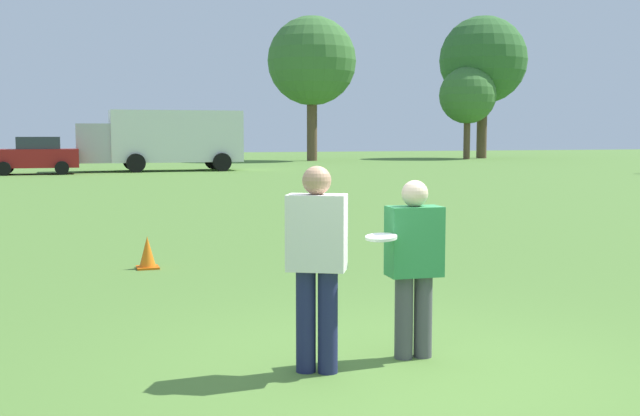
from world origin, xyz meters
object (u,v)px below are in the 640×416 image
(traffic_cone, at_px, (147,253))
(box_truck, at_px, (164,138))
(frisbee, at_px, (381,237))
(parked_car_mid_right, at_px, (35,155))
(player_defender, at_px, (414,259))
(player_thrower, at_px, (317,257))

(traffic_cone, distance_m, box_truck, 30.94)
(frisbee, height_order, box_truck, box_truck)
(parked_car_mid_right, bearing_deg, player_defender, -82.89)
(box_truck, bearing_deg, player_defender, -93.34)
(player_thrower, height_order, frisbee, player_thrower)
(player_defender, bearing_deg, player_thrower, -171.12)
(frisbee, bearing_deg, traffic_cone, 104.10)
(frisbee, xyz_separation_m, parked_car_mid_right, (-3.93, 34.67, -0.19))
(box_truck, bearing_deg, frisbee, -93.92)
(frisbee, distance_m, parked_car_mid_right, 34.89)
(player_defender, relative_size, traffic_cone, 3.29)
(frisbee, xyz_separation_m, box_truck, (2.48, 36.25, 0.64))
(traffic_cone, xyz_separation_m, parked_car_mid_right, (-2.52, 29.07, 0.69))
(frisbee, distance_m, traffic_cone, 5.84)
(player_thrower, bearing_deg, traffic_cone, 98.53)
(frisbee, height_order, traffic_cone, frisbee)
(traffic_cone, bearing_deg, frisbee, -75.90)
(frisbee, relative_size, parked_car_mid_right, 0.06)
(frisbee, xyz_separation_m, traffic_cone, (-1.41, 5.60, -0.88))
(player_defender, xyz_separation_m, frisbee, (-0.38, -0.15, 0.23))
(player_thrower, height_order, parked_car_mid_right, parked_car_mid_right)
(player_thrower, bearing_deg, parked_car_mid_right, 95.54)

